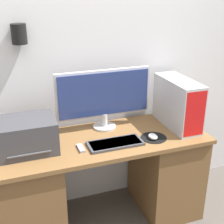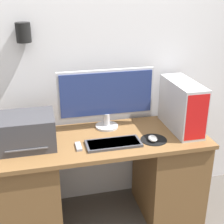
% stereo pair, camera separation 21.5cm
% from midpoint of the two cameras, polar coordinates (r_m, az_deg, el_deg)
% --- Properties ---
extents(wall_back, '(6.40, 0.15, 2.70)m').
position_cam_midpoint_polar(wall_back, '(2.33, -1.22, 13.09)').
color(wall_back, silver).
rests_on(wall_back, ground_plane).
extents(desk, '(1.51, 0.58, 0.71)m').
position_cam_midpoint_polar(desk, '(2.39, 0.80, -12.24)').
color(desk, brown).
rests_on(desk, ground_plane).
extents(monitor, '(0.71, 0.17, 0.45)m').
position_cam_midpoint_polar(monitor, '(2.28, 1.67, 3.02)').
color(monitor, '#B7B7BC').
rests_on(monitor, desk).
extents(keyboard, '(0.38, 0.16, 0.02)m').
position_cam_midpoint_polar(keyboard, '(2.12, 3.18, -5.82)').
color(keyboard, '#3D3D42').
rests_on(keyboard, desk).
extents(mousepad, '(0.19, 0.19, 0.00)m').
position_cam_midpoint_polar(mousepad, '(2.22, 10.40, -5.08)').
color(mousepad, black).
rests_on(mousepad, desk).
extents(mouse, '(0.06, 0.08, 0.04)m').
position_cam_midpoint_polar(mouse, '(2.20, 10.25, -4.85)').
color(mouse, silver).
rests_on(mouse, mousepad).
extents(computer_tower, '(0.18, 0.47, 0.37)m').
position_cam_midpoint_polar(computer_tower, '(2.37, 15.24, 1.04)').
color(computer_tower, '#B2B2B7').
rests_on(computer_tower, desk).
extents(printer, '(0.38, 0.31, 0.22)m').
position_cam_midpoint_polar(printer, '(2.12, -12.67, -3.50)').
color(printer, '#38383D').
rests_on(printer, desk).
extents(remote_control, '(0.04, 0.11, 0.02)m').
position_cam_midpoint_polar(remote_control, '(2.09, -3.22, -6.39)').
color(remote_control, gray).
rests_on(remote_control, desk).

